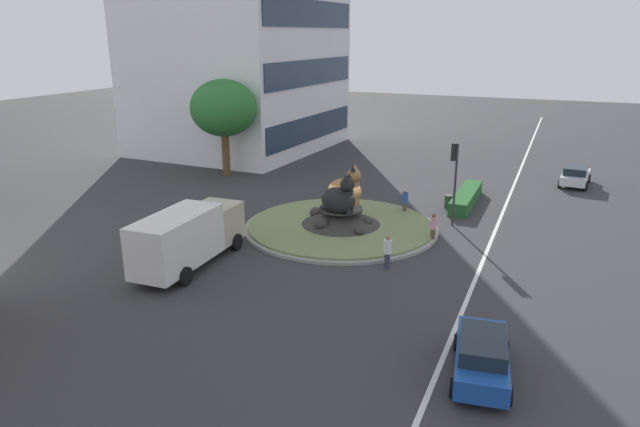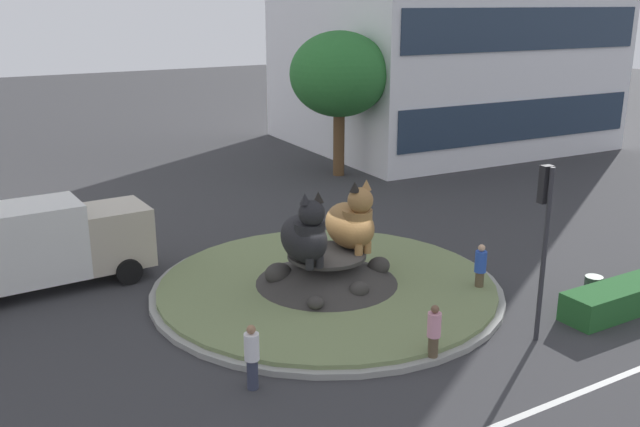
{
  "view_description": "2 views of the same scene",
  "coord_description": "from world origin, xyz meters",
  "px_view_note": "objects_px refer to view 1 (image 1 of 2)",
  "views": [
    {
      "loc": [
        -30.57,
        -11.74,
        11.32
      ],
      "look_at": [
        -2.94,
        0.1,
        1.81
      ],
      "focal_mm": 32.07,
      "sensor_mm": 36.0,
      "label": 1
    },
    {
      "loc": [
        -11.18,
        -18.57,
        9.31
      ],
      "look_at": [
        -0.06,
        0.34,
        2.63
      ],
      "focal_mm": 39.2,
      "sensor_mm": 36.0,
      "label": 2
    }
  ],
  "objects_px": {
    "pedestrian_blue_shirt": "(405,201)",
    "pedestrian_pink_shirt": "(433,227)",
    "traffic_light_mast": "(454,169)",
    "pedestrian_white_shirt": "(387,251)",
    "cat_statue_tabby": "(346,189)",
    "broadleaf_tree_behind_island": "(224,108)",
    "delivery_box_truck": "(188,236)",
    "hatchback_near_shophouse": "(575,175)",
    "office_tower": "(238,15)",
    "cat_statue_black": "(340,198)",
    "litter_bin": "(449,202)",
    "sedan_on_far_lane": "(482,355)"
  },
  "relations": [
    {
      "from": "delivery_box_truck",
      "to": "litter_bin",
      "type": "distance_m",
      "value": 18.36
    },
    {
      "from": "cat_statue_black",
      "to": "litter_bin",
      "type": "height_order",
      "value": "cat_statue_black"
    },
    {
      "from": "traffic_light_mast",
      "to": "office_tower",
      "type": "height_order",
      "value": "office_tower"
    },
    {
      "from": "broadleaf_tree_behind_island",
      "to": "pedestrian_white_shirt",
      "type": "relative_size",
      "value": 4.51
    },
    {
      "from": "traffic_light_mast",
      "to": "hatchback_near_shophouse",
      "type": "height_order",
      "value": "traffic_light_mast"
    },
    {
      "from": "litter_bin",
      "to": "pedestrian_pink_shirt",
      "type": "bearing_deg",
      "value": -176.23
    },
    {
      "from": "cat_statue_tabby",
      "to": "broadleaf_tree_behind_island",
      "type": "height_order",
      "value": "broadleaf_tree_behind_island"
    },
    {
      "from": "broadleaf_tree_behind_island",
      "to": "delivery_box_truck",
      "type": "bearing_deg",
      "value": -153.4
    },
    {
      "from": "cat_statue_tabby",
      "to": "hatchback_near_shophouse",
      "type": "xyz_separation_m",
      "value": [
        15.91,
        -13.02,
        -1.44
      ]
    },
    {
      "from": "pedestrian_pink_shirt",
      "to": "delivery_box_truck",
      "type": "relative_size",
      "value": 0.22
    },
    {
      "from": "cat_statue_black",
      "to": "delivery_box_truck",
      "type": "relative_size",
      "value": 0.32
    },
    {
      "from": "cat_statue_tabby",
      "to": "pedestrian_pink_shirt",
      "type": "bearing_deg",
      "value": -13.71
    },
    {
      "from": "broadleaf_tree_behind_island",
      "to": "cat_statue_tabby",
      "type": "bearing_deg",
      "value": -120.39
    },
    {
      "from": "hatchback_near_shophouse",
      "to": "litter_bin",
      "type": "xyz_separation_m",
      "value": [
        -10.03,
        7.83,
        -0.34
      ]
    },
    {
      "from": "cat_statue_black",
      "to": "sedan_on_far_lane",
      "type": "distance_m",
      "value": 15.29
    },
    {
      "from": "cat_statue_tabby",
      "to": "pedestrian_white_shirt",
      "type": "distance_m",
      "value": 7.37
    },
    {
      "from": "delivery_box_truck",
      "to": "pedestrian_white_shirt",
      "type": "bearing_deg",
      "value": -70.88
    },
    {
      "from": "office_tower",
      "to": "broadleaf_tree_behind_island",
      "type": "xyz_separation_m",
      "value": [
        -11.03,
        -4.91,
        -7.48
      ]
    },
    {
      "from": "office_tower",
      "to": "pedestrian_blue_shirt",
      "type": "distance_m",
      "value": 29.28
    },
    {
      "from": "litter_bin",
      "to": "office_tower",
      "type": "bearing_deg",
      "value": 61.02
    },
    {
      "from": "pedestrian_blue_shirt",
      "to": "sedan_on_far_lane",
      "type": "height_order",
      "value": "pedestrian_blue_shirt"
    },
    {
      "from": "pedestrian_blue_shirt",
      "to": "pedestrian_white_shirt",
      "type": "bearing_deg",
      "value": -25.36
    },
    {
      "from": "litter_bin",
      "to": "traffic_light_mast",
      "type": "bearing_deg",
      "value": -166.89
    },
    {
      "from": "cat_statue_tabby",
      "to": "delivery_box_truck",
      "type": "height_order",
      "value": "cat_statue_tabby"
    },
    {
      "from": "pedestrian_blue_shirt",
      "to": "broadleaf_tree_behind_island",
      "type": "bearing_deg",
      "value": -141.29
    },
    {
      "from": "broadleaf_tree_behind_island",
      "to": "delivery_box_truck",
      "type": "height_order",
      "value": "broadleaf_tree_behind_island"
    },
    {
      "from": "traffic_light_mast",
      "to": "pedestrian_white_shirt",
      "type": "height_order",
      "value": "traffic_light_mast"
    },
    {
      "from": "cat_statue_tabby",
      "to": "sedan_on_far_lane",
      "type": "height_order",
      "value": "cat_statue_tabby"
    },
    {
      "from": "cat_statue_black",
      "to": "pedestrian_blue_shirt",
      "type": "distance_m",
      "value": 5.87
    },
    {
      "from": "pedestrian_blue_shirt",
      "to": "hatchback_near_shophouse",
      "type": "distance_m",
      "value": 16.29
    },
    {
      "from": "hatchback_near_shophouse",
      "to": "delivery_box_truck",
      "type": "bearing_deg",
      "value": 150.06
    },
    {
      "from": "pedestrian_white_shirt",
      "to": "pedestrian_pink_shirt",
      "type": "bearing_deg",
      "value": 14.57
    },
    {
      "from": "hatchback_near_shophouse",
      "to": "cat_statue_tabby",
      "type": "bearing_deg",
      "value": 146.13
    },
    {
      "from": "cat_statue_tabby",
      "to": "pedestrian_blue_shirt",
      "type": "distance_m",
      "value": 4.47
    },
    {
      "from": "pedestrian_blue_shirt",
      "to": "office_tower",
      "type": "bearing_deg",
      "value": -161.48
    },
    {
      "from": "cat_statue_tabby",
      "to": "pedestrian_blue_shirt",
      "type": "height_order",
      "value": "cat_statue_tabby"
    },
    {
      "from": "cat_statue_tabby",
      "to": "traffic_light_mast",
      "type": "xyz_separation_m",
      "value": [
        2.39,
        -6.0,
        1.31
      ]
    },
    {
      "from": "cat_statue_black",
      "to": "traffic_light_mast",
      "type": "xyz_separation_m",
      "value": [
        4.36,
        -5.66,
        1.33
      ]
    },
    {
      "from": "office_tower",
      "to": "hatchback_near_shophouse",
      "type": "height_order",
      "value": "office_tower"
    },
    {
      "from": "cat_statue_black",
      "to": "delivery_box_truck",
      "type": "distance_m",
      "value": 9.13
    },
    {
      "from": "sedan_on_far_lane",
      "to": "delivery_box_truck",
      "type": "bearing_deg",
      "value": 66.19
    },
    {
      "from": "broadleaf_tree_behind_island",
      "to": "cat_statue_black",
      "type": "bearing_deg",
      "value": -125.48
    },
    {
      "from": "pedestrian_white_shirt",
      "to": "delivery_box_truck",
      "type": "height_order",
      "value": "delivery_box_truck"
    },
    {
      "from": "pedestrian_blue_shirt",
      "to": "pedestrian_pink_shirt",
      "type": "bearing_deg",
      "value": -1.64
    },
    {
      "from": "cat_statue_tabby",
      "to": "delivery_box_truck",
      "type": "bearing_deg",
      "value": -120.98
    },
    {
      "from": "traffic_light_mast",
      "to": "broadleaf_tree_behind_island",
      "type": "xyz_separation_m",
      "value": [
        5.62,
        19.65,
        1.99
      ]
    },
    {
      "from": "cat_statue_black",
      "to": "pedestrian_pink_shirt",
      "type": "bearing_deg",
      "value": 12.93
    },
    {
      "from": "cat_statue_black",
      "to": "pedestrian_pink_shirt",
      "type": "relative_size",
      "value": 1.44
    },
    {
      "from": "cat_statue_black",
      "to": "sedan_on_far_lane",
      "type": "relative_size",
      "value": 0.52
    },
    {
      "from": "traffic_light_mast",
      "to": "cat_statue_black",
      "type": "bearing_deg",
      "value": 46.18
    }
  ]
}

